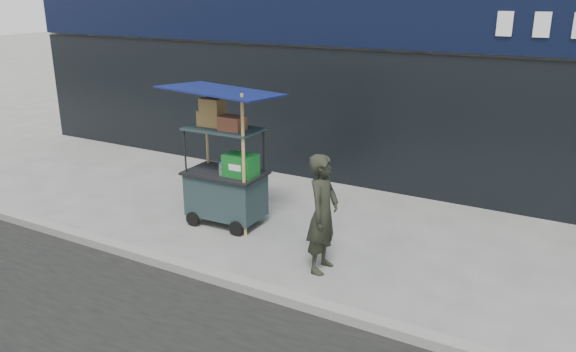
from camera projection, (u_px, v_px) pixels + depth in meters
The scene contains 4 objects.
ground at pixel (235, 277), 6.90m from camera, with size 80.00×80.00×0.00m, color slate.
curb at pixel (225, 280), 6.71m from camera, with size 80.00×0.18×0.12m, color gray.
vendor_cart at pixel (226, 177), 8.28m from camera, with size 1.59×1.14×2.10m.
vendor_man at pixel (323, 214), 6.86m from camera, with size 0.55×0.36×1.51m, color black.
Camera 1 is at (3.62, -5.03, 3.33)m, focal length 35.00 mm.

